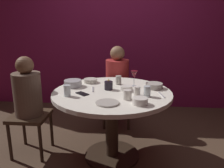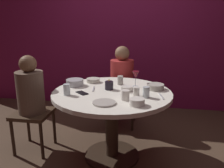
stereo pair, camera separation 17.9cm
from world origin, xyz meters
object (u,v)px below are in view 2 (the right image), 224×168
(wine_glass, at_px, (136,75))
(bowl_rice_portion, at_px, (127,89))
(dining_table, at_px, (112,107))
(bowl_serving_large, at_px, (75,83))
(cell_phone, at_px, (82,93))
(bowl_small_white, at_px, (137,102))
(candle_holder, at_px, (109,85))
(dinner_plate, at_px, (104,103))
(cup_center_front, at_px, (146,92))
(cup_far_edge, at_px, (67,90))
(cup_by_left_diner, at_px, (125,95))
(bowl_salad_center, at_px, (155,87))
(seated_diner_back, at_px, (122,77))
(cup_near_candle, at_px, (120,80))
(cup_by_right_diner, at_px, (136,92))
(bowl_sauce_side, at_px, (93,80))
(seated_diner_left, at_px, (31,93))

(wine_glass, bearing_deg, bowl_rice_portion, -113.88)
(dining_table, xyz_separation_m, bowl_serving_large, (-0.45, 0.15, 0.21))
(wine_glass, xyz_separation_m, cell_phone, (-0.51, -0.33, -0.12))
(dining_table, height_order, bowl_small_white, bowl_small_white)
(candle_holder, height_order, dinner_plate, candle_holder)
(bowl_small_white, height_order, cup_center_front, cup_center_front)
(dining_table, bearing_deg, cup_far_edge, -155.81)
(cup_by_left_diner, bearing_deg, bowl_small_white, -46.21)
(bowl_salad_center, distance_m, cup_far_edge, 0.93)
(bowl_serving_large, distance_m, bowl_rice_portion, 0.61)
(seated_diner_back, xyz_separation_m, cup_near_candle, (0.05, -0.56, 0.11))
(cup_by_right_diner, bearing_deg, cup_by_left_diner, -124.30)
(candle_holder, xyz_separation_m, dinner_plate, (0.03, -0.43, -0.04))
(wine_glass, distance_m, bowl_salad_center, 0.25)
(cell_phone, bearing_deg, dinner_plate, -89.99)
(bowl_sauce_side, bearing_deg, cup_center_front, -36.08)
(bowl_rice_portion, bearing_deg, seated_diner_left, -177.48)
(bowl_serving_large, bearing_deg, cup_by_left_diner, -32.39)
(bowl_serving_large, distance_m, bowl_small_white, 0.89)
(wine_glass, xyz_separation_m, cup_by_right_diner, (0.03, -0.32, -0.08))
(bowl_sauce_side, relative_size, cup_center_front, 1.50)
(cup_near_candle, bearing_deg, bowl_salad_center, -17.60)
(wine_glass, xyz_separation_m, bowl_small_white, (0.05, -0.58, -0.10))
(bowl_serving_large, relative_size, bowl_salad_center, 1.07)
(cup_near_candle, bearing_deg, seated_diner_left, -163.84)
(cell_phone, xyz_separation_m, bowl_salad_center, (0.73, 0.27, 0.02))
(bowl_salad_center, distance_m, bowl_rice_portion, 0.31)
(candle_holder, height_order, cup_far_edge, same)
(bowl_rice_portion, bearing_deg, cup_center_front, -41.60)
(bowl_salad_center, bearing_deg, cup_far_edge, -158.37)
(bowl_small_white, xyz_separation_m, cup_by_left_diner, (-0.12, 0.12, 0.02))
(cup_far_edge, bearing_deg, bowl_salad_center, 21.63)
(bowl_sauce_side, bearing_deg, wine_glass, -12.38)
(seated_diner_back, relative_size, bowl_serving_large, 5.86)
(bowl_small_white, distance_m, cup_center_front, 0.24)
(cell_phone, height_order, cup_near_candle, cup_near_candle)
(dining_table, bearing_deg, bowl_small_white, -52.04)
(dining_table, relative_size, bowl_small_white, 9.14)
(bowl_small_white, bearing_deg, cup_far_edge, 166.32)
(dining_table, distance_m, cup_center_front, 0.44)
(dining_table, distance_m, seated_diner_back, 0.85)
(bowl_serving_large, bearing_deg, cup_center_front, -19.49)
(candle_holder, bearing_deg, cup_by_left_diner, -55.75)
(dining_table, xyz_separation_m, cell_phone, (-0.29, -0.11, 0.18))
(cell_phone, bearing_deg, bowl_serving_large, 73.35)
(cup_by_left_diner, bearing_deg, cup_by_right_diner, 55.70)
(bowl_rice_portion, bearing_deg, candle_holder, 174.34)
(seated_diner_left, relative_size, cup_by_right_diner, 12.58)
(seated_diner_back, bearing_deg, bowl_salad_center, 32.79)
(seated_diner_left, bearing_deg, bowl_sauce_side, 27.66)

